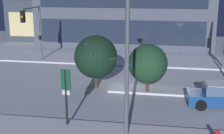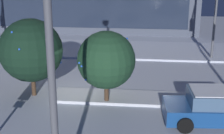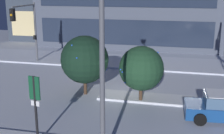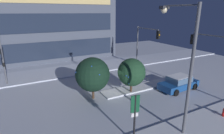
{
  "view_description": "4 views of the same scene",
  "coord_description": "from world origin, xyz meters",
  "px_view_note": "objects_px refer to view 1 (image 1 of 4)",
  "views": [
    {
      "loc": [
        3.33,
        -22.48,
        7.5
      ],
      "look_at": [
        -0.45,
        -0.75,
        1.78
      ],
      "focal_mm": 51.84,
      "sensor_mm": 36.0,
      "label": 1
    },
    {
      "loc": [
        3.83,
        -15.73,
        6.63
      ],
      "look_at": [
        2.25,
        -0.12,
        1.6
      ],
      "focal_mm": 54.13,
      "sensor_mm": 36.0,
      "label": 2
    },
    {
      "loc": [
        4.42,
        -18.68,
        6.98
      ],
      "look_at": [
        -0.02,
        0.22,
        1.85
      ],
      "focal_mm": 49.26,
      "sensor_mm": 36.0,
      "label": 3
    },
    {
      "loc": [
        -7.45,
        -14.84,
        7.76
      ],
      "look_at": [
        0.49,
        0.23,
        2.63
      ],
      "focal_mm": 29.39,
      "sensor_mm": 36.0,
      "label": 4
    }
  ],
  "objects_px": {
    "car_near": "(223,95)",
    "decorated_tree_median": "(148,64)",
    "decorated_tree_left_of_median": "(96,57)",
    "traffic_light_corner_far_left": "(33,25)",
    "parking_info_sign": "(66,91)",
    "street_lamp_arched": "(127,30)"
  },
  "relations": [
    {
      "from": "car_near",
      "to": "decorated_tree_left_of_median",
      "type": "distance_m",
      "value": 9.05
    },
    {
      "from": "parking_info_sign",
      "to": "car_near",
      "type": "bearing_deg",
      "value": -52.85
    },
    {
      "from": "car_near",
      "to": "decorated_tree_median",
      "type": "xyz_separation_m",
      "value": [
        -4.83,
        1.6,
        1.45
      ]
    },
    {
      "from": "street_lamp_arched",
      "to": "car_near",
      "type": "bearing_deg",
      "value": -56.87
    },
    {
      "from": "decorated_tree_left_of_median",
      "to": "traffic_light_corner_far_left",
      "type": "bearing_deg",
      "value": 140.88
    },
    {
      "from": "street_lamp_arched",
      "to": "parking_info_sign",
      "type": "height_order",
      "value": "street_lamp_arched"
    },
    {
      "from": "parking_info_sign",
      "to": "street_lamp_arched",
      "type": "bearing_deg",
      "value": -84.3
    },
    {
      "from": "car_near",
      "to": "decorated_tree_median",
      "type": "relative_size",
      "value": 1.29
    },
    {
      "from": "car_near",
      "to": "parking_info_sign",
      "type": "height_order",
      "value": "parking_info_sign"
    },
    {
      "from": "decorated_tree_median",
      "to": "decorated_tree_left_of_median",
      "type": "distance_m",
      "value": 3.85
    },
    {
      "from": "decorated_tree_median",
      "to": "car_near",
      "type": "bearing_deg",
      "value": -18.37
    },
    {
      "from": "parking_info_sign",
      "to": "decorated_tree_median",
      "type": "bearing_deg",
      "value": -22.69
    },
    {
      "from": "decorated_tree_median",
      "to": "decorated_tree_left_of_median",
      "type": "relative_size",
      "value": 0.9
    },
    {
      "from": "car_near",
      "to": "traffic_light_corner_far_left",
      "type": "xyz_separation_m",
      "value": [
        -15.8,
        8.06,
        3.11
      ]
    },
    {
      "from": "car_near",
      "to": "traffic_light_corner_far_left",
      "type": "bearing_deg",
      "value": 149.24
    },
    {
      "from": "parking_info_sign",
      "to": "decorated_tree_median",
      "type": "distance_m",
      "value": 7.29
    },
    {
      "from": "traffic_light_corner_far_left",
      "to": "parking_info_sign",
      "type": "relative_size",
      "value": 1.74
    },
    {
      "from": "traffic_light_corner_far_left",
      "to": "street_lamp_arched",
      "type": "bearing_deg",
      "value": 38.82
    },
    {
      "from": "decorated_tree_left_of_median",
      "to": "parking_info_sign",
      "type": "bearing_deg",
      "value": -90.7
    },
    {
      "from": "traffic_light_corner_far_left",
      "to": "decorated_tree_median",
      "type": "xyz_separation_m",
      "value": [
        10.98,
        -6.45,
        -1.66
      ]
    },
    {
      "from": "traffic_light_corner_far_left",
      "to": "parking_info_sign",
      "type": "distance_m",
      "value": 14.6
    },
    {
      "from": "traffic_light_corner_far_left",
      "to": "decorated_tree_median",
      "type": "relative_size",
      "value": 1.58
    }
  ]
}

